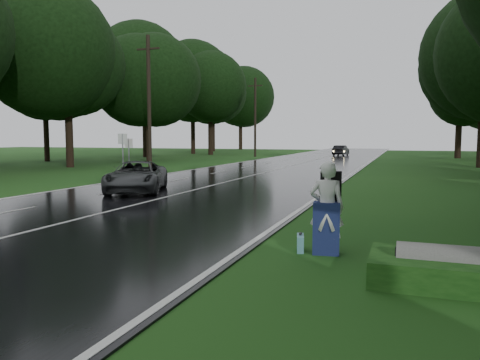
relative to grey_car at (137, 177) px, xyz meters
The scene contains 17 objects.
ground 8.61m from the grey_car, 75.73° to the right, with size 160.00×160.00×0.00m, color #1E4915.
road 11.89m from the grey_car, 79.73° to the left, with size 12.00×140.00×0.04m, color black.
lane_center 11.89m from the grey_car, 79.73° to the left, with size 0.12×140.00×0.01m, color silver.
grey_car is the anchor object (origin of this frame).
far_car 43.48m from the grey_car, 85.70° to the left, with size 1.40×4.02×1.32m, color black.
hitchhiker 12.56m from the grey_car, 39.68° to the right, with size 0.77×0.71×1.97m.
suitcase 12.13m from the grey_car, 41.27° to the right, with size 0.14×0.50×0.35m, color teal.
culvert 15.04m from the grey_car, 38.54° to the right, with size 0.67×0.67×1.33m, color slate.
utility_pole_mid 13.56m from the grey_car, 118.13° to the left, with size 1.80×0.28×9.70m, color black, non-canonical shape.
utility_pole_far 37.57m from the grey_car, 99.78° to the left, with size 1.80×0.28×9.65m, color black, non-canonical shape.
road_sign_a 8.33m from the grey_car, 127.78° to the left, with size 0.64×0.10×2.66m, color white, non-canonical shape.
road_sign_b 8.86m from the grey_car, 125.17° to the left, with size 0.57×0.10×2.36m, color white, non-canonical shape.
tree_left_d 19.49m from the grey_car, 137.94° to the left, with size 9.91×9.91×15.49m, color black, non-canonical shape.
tree_left_e 27.59m from the grey_car, 119.63° to the left, with size 8.91×8.91×13.92m, color black, non-canonical shape.
tree_left_f 43.73m from the grey_car, 108.99° to the left, with size 10.72×10.72×16.74m, color black, non-canonical shape.
tree_right_e 29.20m from the grey_car, 54.70° to the left, with size 9.42×9.42×14.71m, color black, non-canonical shape.
tree_right_f 44.46m from the grey_car, 67.73° to the left, with size 8.91×8.91×13.92m, color black, non-canonical shape.
Camera 1 is at (9.07, -9.36, 2.46)m, focal length 34.70 mm.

